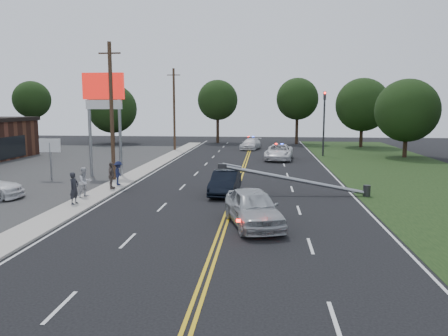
# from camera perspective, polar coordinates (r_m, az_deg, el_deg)

# --- Properties ---
(ground) EXTENTS (120.00, 120.00, 0.00)m
(ground) POSITION_cam_1_polar(r_m,az_deg,el_deg) (19.73, -0.24, -8.04)
(ground) COLOR black
(ground) RESTS_ON ground
(sidewalk) EXTENTS (1.80, 70.00, 0.12)m
(sidewalk) POSITION_cam_1_polar(r_m,az_deg,el_deg) (31.10, -13.99, -2.19)
(sidewalk) COLOR #AAA49A
(sidewalk) RESTS_ON ground
(grass_verge) EXTENTS (12.00, 80.00, 0.01)m
(grass_verge) POSITION_cam_1_polar(r_m,az_deg,el_deg) (31.61, 26.91, -2.77)
(grass_verge) COLOR black
(grass_verge) RESTS_ON ground
(centerline_yellow) EXTENTS (0.36, 80.00, 0.00)m
(centerline_yellow) POSITION_cam_1_polar(r_m,az_deg,el_deg) (29.44, 1.65, -2.62)
(centerline_yellow) COLOR gold
(centerline_yellow) RESTS_ON ground
(pylon_sign) EXTENTS (3.20, 0.35, 8.00)m
(pylon_sign) POSITION_cam_1_polar(r_m,az_deg,el_deg) (35.11, -15.43, 8.64)
(pylon_sign) COLOR gray
(pylon_sign) RESTS_ON ground
(small_sign) EXTENTS (1.60, 0.14, 3.10)m
(small_sign) POSITION_cam_1_polar(r_m,az_deg,el_deg) (34.83, -21.77, 2.33)
(small_sign) COLOR gray
(small_sign) RESTS_ON ground
(traffic_signal) EXTENTS (0.28, 0.41, 7.05)m
(traffic_signal) POSITION_cam_1_polar(r_m,az_deg,el_deg) (49.30, 12.94, 6.40)
(traffic_signal) COLOR #2D2D30
(traffic_signal) RESTS_ON ground
(fallen_streetlight) EXTENTS (9.36, 0.44, 1.91)m
(fallen_streetlight) POSITION_cam_1_polar(r_m,az_deg,el_deg) (27.35, 10.18, -1.64)
(fallen_streetlight) COLOR #2D2D30
(fallen_streetlight) RESTS_ON ground
(utility_pole_mid) EXTENTS (1.60, 0.28, 10.00)m
(utility_pole_mid) POSITION_cam_1_polar(r_m,az_deg,el_deg) (32.78, -14.47, 7.14)
(utility_pole_mid) COLOR #382619
(utility_pole_mid) RESTS_ON ground
(utility_pole_far) EXTENTS (1.60, 0.28, 10.00)m
(utility_pole_far) POSITION_cam_1_polar(r_m,az_deg,el_deg) (54.01, -6.53, 7.62)
(utility_pole_far) COLOR #382619
(utility_pole_far) RESTS_ON ground
(tree_4) EXTENTS (5.10, 5.10, 8.93)m
(tree_4) POSITION_cam_1_polar(r_m,az_deg,el_deg) (66.70, -23.80, 8.16)
(tree_4) COLOR black
(tree_4) RESTS_ON ground
(tree_5) EXTENTS (7.07, 7.07, 8.63)m
(tree_5) POSITION_cam_1_polar(r_m,az_deg,el_deg) (66.27, -14.38, 7.50)
(tree_5) COLOR black
(tree_5) RESTS_ON ground
(tree_6) EXTENTS (5.96, 5.96, 9.35)m
(tree_6) POSITION_cam_1_polar(r_m,az_deg,el_deg) (65.65, -0.84, 8.85)
(tree_6) COLOR black
(tree_6) RESTS_ON ground
(tree_7) EXTENTS (6.03, 6.03, 9.52)m
(tree_7) POSITION_cam_1_polar(r_m,az_deg,el_deg) (64.56, 9.57, 8.88)
(tree_7) COLOR black
(tree_7) RESTS_ON ground
(tree_8) EXTENTS (7.09, 7.09, 9.21)m
(tree_8) POSITION_cam_1_polar(r_m,az_deg,el_deg) (61.63, 17.64, 7.87)
(tree_8) COLOR black
(tree_8) RESTS_ON ground
(tree_9) EXTENTS (6.69, 6.69, 8.37)m
(tree_9) POSITION_cam_1_polar(r_m,az_deg,el_deg) (50.74, 22.80, 6.94)
(tree_9) COLOR black
(tree_9) RESTS_ON ground
(crashed_sedan) EXTENTS (1.79, 4.52, 1.46)m
(crashed_sedan) POSITION_cam_1_polar(r_m,az_deg,el_deg) (27.28, 0.16, -1.94)
(crashed_sedan) COLOR black
(crashed_sedan) RESTS_ON ground
(waiting_sedan) EXTENTS (3.31, 5.40, 1.72)m
(waiting_sedan) POSITION_cam_1_polar(r_m,az_deg,el_deg) (20.19, 3.82, -5.16)
(waiting_sedan) COLOR #AEB2B6
(waiting_sedan) RESTS_ON ground
(emergency_a) EXTENTS (3.24, 5.96, 1.59)m
(emergency_a) POSITION_cam_1_polar(r_m,az_deg,el_deg) (45.18, 7.19, 2.07)
(emergency_a) COLOR white
(emergency_a) RESTS_ON ground
(emergency_b) EXTENTS (2.91, 5.08, 1.39)m
(emergency_b) POSITION_cam_1_polar(r_m,az_deg,el_deg) (55.76, 3.52, 3.15)
(emergency_b) COLOR silver
(emergency_b) RESTS_ON ground
(bystander_a) EXTENTS (0.54, 0.71, 1.76)m
(bystander_a) POSITION_cam_1_polar(r_m,az_deg,el_deg) (25.43, -18.99, -2.50)
(bystander_a) COLOR #222329
(bystander_a) RESTS_ON sidewalk
(bystander_b) EXTENTS (1.01, 1.08, 1.78)m
(bystander_b) POSITION_cam_1_polar(r_m,az_deg,el_deg) (27.19, -17.71, -1.76)
(bystander_b) COLOR silver
(bystander_b) RESTS_ON sidewalk
(bystander_c) EXTENTS (0.79, 1.15, 1.64)m
(bystander_c) POSITION_cam_1_polar(r_m,az_deg,el_deg) (30.65, -13.62, -0.66)
(bystander_c) COLOR #1B2145
(bystander_c) RESTS_ON sidewalk
(bystander_d) EXTENTS (0.57, 1.08, 1.75)m
(bystander_d) POSITION_cam_1_polar(r_m,az_deg,el_deg) (29.36, -14.50, -0.96)
(bystander_d) COLOR #62544F
(bystander_d) RESTS_ON sidewalk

